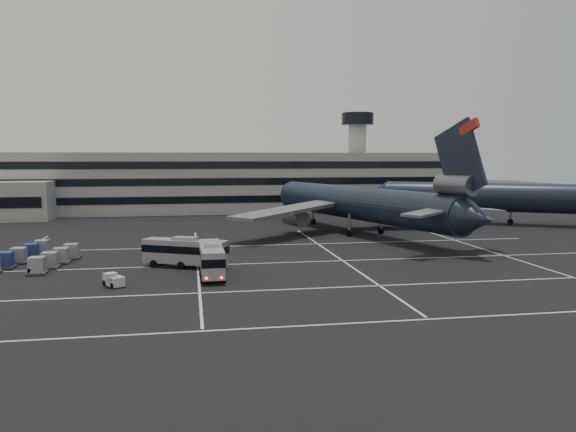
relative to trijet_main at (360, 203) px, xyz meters
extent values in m
plane|color=black|center=(-21.44, -27.08, -5.25)|extent=(260.00, 260.00, 0.00)
cube|color=silver|center=(-21.44, -49.08, -5.24)|extent=(90.00, 0.25, 0.01)
cube|color=silver|center=(-21.44, -37.08, -5.24)|extent=(90.00, 0.25, 0.01)
cube|color=silver|center=(-21.44, -23.08, -5.24)|extent=(90.00, 0.25, 0.01)
cube|color=silver|center=(-21.44, -9.08, -5.24)|extent=(90.00, 0.25, 0.01)
cube|color=silver|center=(-27.44, -21.08, -5.24)|extent=(0.25, 55.00, 0.01)
cube|color=silver|center=(-9.44, -21.08, -5.24)|extent=(0.25, 55.00, 0.01)
cube|color=silver|center=(12.56, -21.08, -5.24)|extent=(0.25, 55.00, 0.01)
cube|color=gray|center=(-21.44, 44.92, 1.75)|extent=(120.00, 18.00, 14.00)
cube|color=black|center=(-21.44, 35.87, -1.75)|extent=(118.00, 0.20, 1.60)
cube|color=black|center=(-21.44, 35.87, 2.25)|extent=(118.00, 0.20, 1.60)
cube|color=black|center=(-21.44, 35.87, 5.95)|extent=(118.00, 0.20, 1.60)
cylinder|color=gray|center=(13.56, 46.92, 5.75)|extent=(4.40, 4.40, 22.00)
cylinder|color=black|center=(13.56, 46.92, 17.25)|extent=(8.00, 8.00, 3.00)
ellipsoid|color=#38332B|center=(-81.44, 142.92, -15.75)|extent=(196.00, 140.00, 32.00)
ellipsoid|color=#38332B|center=(8.56, 142.92, -18.75)|extent=(252.00, 180.00, 44.00)
ellipsoid|color=#38332B|center=(88.56, 142.92, -14.25)|extent=(168.00, 120.00, 24.00)
cylinder|color=black|center=(-0.15, 0.48, -0.05)|extent=(19.78, 47.46, 5.60)
cone|color=black|center=(-8.03, 25.47, -0.05)|extent=(6.69, 5.98, 5.60)
cone|color=black|center=(7.82, -24.79, -0.05)|extent=(6.31, 6.28, 5.04)
cube|color=black|center=(6.77, -21.45, 7.35)|extent=(3.33, 9.18, 10.97)
cube|color=#AE2017|center=(7.22, -22.89, 11.55)|extent=(1.50, 3.25, 2.24)
cylinder|color=#595B60|center=(6.62, -20.98, 4.05)|extent=(4.38, 6.53, 2.70)
cube|color=slate|center=(2.46, -21.76, 0.55)|extent=(8.11, 6.48, 0.87)
cube|color=slate|center=(10.47, -19.24, 0.55)|extent=(7.78, 3.91, 0.87)
cube|color=slate|center=(-12.67, -1.37, -0.85)|extent=(20.47, 18.24, 1.75)
cylinder|color=#595B60|center=(-10.72, 2.39, -2.55)|extent=(4.23, 6.06, 2.70)
cube|color=slate|center=(11.17, 6.15, -0.85)|extent=(22.36, 7.21, 1.75)
cylinder|color=#595B60|center=(7.40, 8.11, -2.55)|extent=(4.23, 6.06, 2.70)
cylinder|color=slate|center=(-4.77, 15.13, -3.05)|extent=(0.44, 0.44, 3.00)
cylinder|color=black|center=(-4.77, 15.13, -4.70)|extent=(0.81, 1.20, 1.10)
cylinder|color=slate|center=(-2.60, -2.39, -3.05)|extent=(0.44, 0.44, 3.00)
cylinder|color=black|center=(-2.60, -2.39, -4.70)|extent=(0.81, 1.20, 1.10)
cylinder|color=slate|center=(3.50, -0.46, -3.05)|extent=(0.44, 0.44, 3.00)
cylinder|color=black|center=(3.50, -0.46, -4.70)|extent=(0.81, 1.20, 1.10)
cylinder|color=black|center=(32.77, 8.29, -0.05)|extent=(44.32, 28.94, 5.60)
cone|color=black|center=(10.11, 21.45, -0.05)|extent=(6.70, 7.10, 5.60)
cylinder|color=slate|center=(32.77, 8.29, -3.05)|extent=(0.44, 0.44, 3.00)
cylinder|color=black|center=(32.77, 8.29, -4.70)|extent=(1.20, 0.98, 1.10)
cube|color=#989CA0|center=(-26.04, -29.21, -3.31)|extent=(2.52, 10.42, 2.83)
cube|color=black|center=(-26.04, -29.21, -2.98)|extent=(2.58, 10.48, 0.90)
cube|color=#989CA0|center=(-26.04, -29.21, -1.73)|extent=(1.55, 2.85, 0.33)
cylinder|color=black|center=(-27.16, -32.86, -4.80)|extent=(0.32, 0.91, 0.91)
cylinder|color=black|center=(-24.80, -32.83, -4.80)|extent=(0.32, 0.91, 0.91)
cylinder|color=black|center=(-27.22, -29.23, -4.80)|extent=(0.32, 0.91, 0.91)
cylinder|color=black|center=(-24.86, -29.19, -4.80)|extent=(0.32, 0.91, 0.91)
cylinder|color=black|center=(-27.27, -25.60, -4.80)|extent=(0.32, 0.91, 0.91)
cylinder|color=black|center=(-24.91, -25.56, -4.80)|extent=(0.32, 0.91, 0.91)
cube|color=#FF0C05|center=(-26.71, -34.43, -4.40)|extent=(0.24, 0.08, 0.21)
cube|color=#FF0C05|center=(-25.20, -34.41, -4.40)|extent=(0.24, 0.08, 0.21)
cube|color=#989CA0|center=(-28.87, -24.04, -3.35)|extent=(10.14, 6.67, 2.78)
cube|color=black|center=(-28.87, -24.04, -3.02)|extent=(10.22, 6.75, 0.88)
cube|color=#989CA0|center=(-28.87, -24.04, -1.79)|extent=(3.15, 2.58, 0.32)
cylinder|color=black|center=(-26.21, -26.68, -4.80)|extent=(0.93, 0.67, 0.89)
cylinder|color=black|center=(-25.16, -24.62, -4.80)|extent=(0.93, 0.67, 0.89)
cylinder|color=black|center=(-29.39, -25.07, -4.80)|extent=(0.93, 0.67, 0.89)
cylinder|color=black|center=(-28.35, -23.01, -4.80)|extent=(0.93, 0.67, 0.89)
cylinder|color=black|center=(-32.58, -23.46, -4.80)|extent=(0.93, 0.67, 0.89)
cylinder|color=black|center=(-31.53, -21.39, -4.80)|extent=(0.93, 0.67, 0.89)
cube|color=beige|center=(-35.88, -32.79, -4.66)|extent=(2.36, 2.65, 0.96)
cube|color=beige|center=(-35.59, -33.24, -4.03)|extent=(1.50, 1.44, 0.53)
cylinder|color=black|center=(-35.90, -33.82, -4.95)|extent=(0.52, 0.62, 0.60)
cylinder|color=black|center=(-34.93, -33.18, -4.95)|extent=(0.52, 0.62, 0.60)
cylinder|color=black|center=(-36.84, -32.41, -4.95)|extent=(0.52, 0.62, 0.60)
cylinder|color=black|center=(-35.87, -31.76, -4.95)|extent=(0.52, 0.62, 0.60)
cube|color=#2D2D30|center=(-45.08, -25.15, -5.08)|extent=(2.40, 2.65, 0.19)
cylinder|color=black|center=(-45.08, -25.15, -5.14)|extent=(0.11, 0.21, 0.21)
cube|color=gray|center=(-45.08, -25.15, -4.15)|extent=(1.91, 1.91, 1.68)
cube|color=#2D2D30|center=(-49.63, -21.05, -5.08)|extent=(2.40, 2.65, 0.19)
cylinder|color=black|center=(-49.63, -21.05, -5.14)|extent=(0.11, 0.21, 0.21)
cube|color=navy|center=(-49.63, -21.05, -4.15)|extent=(1.91, 1.91, 1.68)
cube|color=#2D2D30|center=(-44.48, -22.06, -5.08)|extent=(2.40, 2.65, 0.19)
cylinder|color=black|center=(-44.48, -22.06, -5.14)|extent=(0.11, 0.21, 0.21)
cube|color=gray|center=(-44.48, -22.06, -4.15)|extent=(1.91, 1.91, 1.68)
cube|color=#2D2D30|center=(-49.02, -17.95, -5.08)|extent=(2.40, 2.65, 0.19)
cylinder|color=black|center=(-49.02, -17.95, -5.14)|extent=(0.11, 0.21, 0.21)
cube|color=gray|center=(-49.02, -17.95, -4.15)|extent=(1.91, 1.91, 1.68)
cube|color=#2D2D30|center=(-43.87, -18.97, -5.08)|extent=(2.40, 2.65, 0.19)
cylinder|color=black|center=(-43.87, -18.97, -5.14)|extent=(0.11, 0.21, 0.21)
cube|color=gray|center=(-43.87, -18.97, -4.15)|extent=(1.91, 1.91, 1.68)
cube|color=#2D2D30|center=(-48.41, -14.86, -5.08)|extent=(2.40, 2.65, 0.19)
cylinder|color=black|center=(-48.41, -14.86, -5.14)|extent=(0.11, 0.21, 0.21)
cube|color=navy|center=(-48.41, -14.86, -4.15)|extent=(1.91, 1.91, 1.68)
cube|color=#2D2D30|center=(-43.26, -15.87, -5.08)|extent=(2.40, 2.65, 0.19)
cylinder|color=black|center=(-43.26, -15.87, -5.14)|extent=(0.11, 0.21, 0.21)
cube|color=gray|center=(-43.26, -15.87, -4.15)|extent=(1.91, 1.91, 1.68)
cube|color=#2D2D30|center=(-47.81, -11.77, -5.08)|extent=(2.40, 2.65, 0.19)
cylinder|color=black|center=(-47.81, -11.77, -5.14)|extent=(0.11, 0.21, 0.21)
cube|color=gray|center=(-47.81, -11.77, -4.15)|extent=(1.91, 1.91, 1.68)
camera|label=1|loc=(-28.15, -90.37, 7.71)|focal=35.00mm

